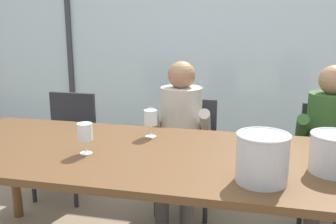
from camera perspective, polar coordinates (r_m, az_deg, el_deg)
The scene contains 14 objects.
ground at distance 3.36m, azimuth 2.58°, elevation -12.66°, with size 14.00×14.00×0.00m, color #847056.
window_glass_panel at distance 4.50m, azimuth 6.34°, elevation 11.18°, with size 7.81×0.03×2.60m, color silver.
window_mullion_left at distance 5.01m, azimuth -14.47°, elevation 11.09°, with size 0.06×0.06×2.60m, color #38383D.
hillside_vineyard at distance 8.10m, azimuth 9.41°, elevation 9.91°, with size 13.81×2.40×1.96m, color #386633.
dining_table at distance 2.19m, azimuth -2.10°, elevation -7.62°, with size 2.61×1.01×0.76m.
chair_near_curtain at distance 3.44m, azimuth -14.61°, elevation -3.50°, with size 0.44×0.44×0.87m.
chair_left_of_center at distance 3.09m, azimuth 3.02°, elevation -5.01°, with size 0.45×0.45×0.87m.
chair_center at distance 3.13m, azimuth 22.81°, elevation -5.88°, with size 0.46×0.46×0.87m.
person_beige_jumper at distance 2.92m, azimuth 1.81°, elevation -2.61°, with size 0.49×0.63×1.19m.
person_olive_shirt at distance 2.91m, azimuth 22.89°, elevation -3.75°, with size 0.49×0.63×1.19m.
ice_bucket_primary at distance 1.80m, azimuth 13.85°, elevation -6.55°, with size 0.25×0.25×0.23m.
ice_bucket_secondary at distance 2.03m, azimuth 23.55°, elevation -5.55°, with size 0.24×0.24×0.20m.
wine_glass_by_left_taster at distance 2.16m, azimuth -12.25°, elevation -3.11°, with size 0.08×0.08×0.17m.
wine_glass_near_bucket at distance 2.41m, azimuth -2.62°, elevation -1.02°, with size 0.08×0.08×0.17m.
Camera 1 is at (0.54, -1.96, 1.49)m, focal length 40.97 mm.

